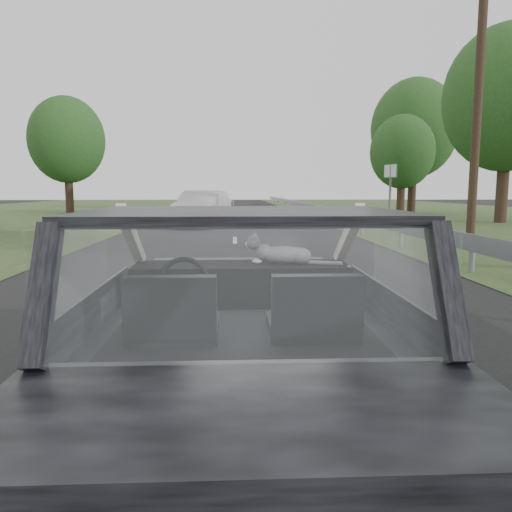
{
  "coord_description": "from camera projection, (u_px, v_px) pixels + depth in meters",
  "views": [
    {
      "loc": [
        -0.06,
        -3.05,
        1.55
      ],
      "look_at": [
        0.11,
        0.51,
        1.08
      ],
      "focal_mm": 35.0,
      "sensor_mm": 36.0,
      "label": 1
    }
  ],
  "objects": [
    {
      "name": "steering_wheel",
      "position": [
        183.0,
        282.0,
        3.42
      ],
      "size": [
        0.36,
        0.36,
        0.04
      ],
      "primitive_type": "torus",
      "color": "black",
      "rests_on": "dashboard"
    },
    {
      "name": "subject_car",
      "position": [
        243.0,
        322.0,
        3.13
      ],
      "size": [
        1.8,
        4.0,
        1.45
      ],
      "primitive_type": "cube",
      "color": "black",
      "rests_on": "ground"
    },
    {
      "name": "tree_2",
      "position": [
        402.0,
        166.0,
        29.91
      ],
      "size": [
        4.92,
        4.92,
        5.79
      ],
      "primitive_type": null,
      "rotation": [
        0.0,
        0.0,
        0.36
      ],
      "color": "#214B16",
      "rests_on": "ground"
    },
    {
      "name": "utility_pole",
      "position": [
        478.0,
        101.0,
        15.88
      ],
      "size": [
        0.33,
        0.33,
        8.64
      ],
      "primitive_type": "cylinder",
      "rotation": [
        0.0,
        0.0,
        0.18
      ],
      "color": "#4F382A",
      "rests_on": "ground"
    },
    {
      "name": "tree_6",
      "position": [
        68.0,
        157.0,
        31.37
      ],
      "size": [
        5.15,
        5.15,
        7.09
      ],
      "primitive_type": null,
      "rotation": [
        0.0,
        0.0,
        0.11
      ],
      "color": "#214B16",
      "rests_on": "ground"
    },
    {
      "name": "other_car",
      "position": [
        202.0,
        208.0,
        20.89
      ],
      "size": [
        2.68,
        4.82,
        1.5
      ],
      "primitive_type": "imported",
      "rotation": [
        0.0,
        0.0,
        -0.2
      ],
      "color": "silver",
      "rests_on": "ground"
    },
    {
      "name": "dashboard",
      "position": [
        241.0,
        284.0,
        3.74
      ],
      "size": [
        1.58,
        0.45,
        0.3
      ],
      "primitive_type": "cube",
      "color": "black",
      "rests_on": "subject_car"
    },
    {
      "name": "highway_sign",
      "position": [
        390.0,
        193.0,
        23.69
      ],
      "size": [
        0.39,
        1.08,
        2.73
      ],
      "primitive_type": "cube",
      "rotation": [
        0.0,
        0.0,
        0.27
      ],
      "color": "#145F20",
      "rests_on": "ground"
    },
    {
      "name": "tree_3",
      "position": [
        414.0,
        148.0,
        32.08
      ],
      "size": [
        7.28,
        7.28,
        8.32
      ],
      "primitive_type": null,
      "rotation": [
        0.0,
        0.0,
        0.43
      ],
      "color": "#214B16",
      "rests_on": "ground"
    },
    {
      "name": "driver_seat",
      "position": [
        173.0,
        310.0,
        2.81
      ],
      "size": [
        0.5,
        0.72,
        0.42
      ],
      "primitive_type": "cube",
      "color": "black",
      "rests_on": "subject_car"
    },
    {
      "name": "guardrail",
      "position": [
        397.0,
        226.0,
        13.25
      ],
      "size": [
        0.05,
        90.0,
        0.32
      ],
      "primitive_type": "cube",
      "color": "#979AA2",
      "rests_on": "ground"
    },
    {
      "name": "passenger_seat",
      "position": [
        314.0,
        308.0,
        2.85
      ],
      "size": [
        0.5,
        0.72,
        0.42
      ],
      "primitive_type": "cube",
      "color": "black",
      "rests_on": "subject_car"
    },
    {
      "name": "tree_1",
      "position": [
        506.0,
        128.0,
        22.58
      ],
      "size": [
        5.77,
        5.77,
        8.63
      ],
      "primitive_type": null,
      "rotation": [
        0.0,
        0.0,
        0.01
      ],
      "color": "#214B16",
      "rests_on": "ground"
    },
    {
      "name": "cat",
      "position": [
        284.0,
        254.0,
        3.72
      ],
      "size": [
        0.54,
        0.27,
        0.23
      ],
      "primitive_type": "ellipsoid",
      "rotation": [
        0.0,
        0.0,
        -0.21
      ],
      "color": "gray",
      "rests_on": "dashboard"
    },
    {
      "name": "ground",
      "position": [
        243.0,
        431.0,
        3.23
      ],
      "size": [
        140.0,
        140.0,
        0.0
      ],
      "primitive_type": "plane",
      "color": "black",
      "rests_on": "ground"
    }
  ]
}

